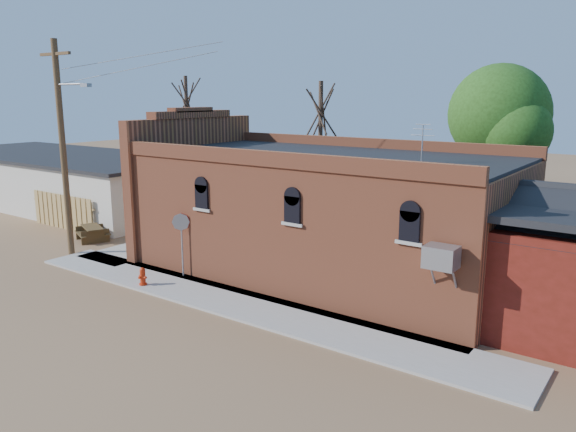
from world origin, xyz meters
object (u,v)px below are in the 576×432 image
Objects in this scene: trash_barrel at (180,237)px; picnic_table at (92,231)px; stop_sign at (181,228)px; utility_pole at (63,144)px; fire_hydrant at (143,276)px; brick_bar at (317,212)px.

trash_barrel reaches higher than picnic_table.
stop_sign is 7.83m from picnic_table.
utility_pole is at bearing 168.95° from stop_sign.
fire_hydrant is at bearing -121.58° from stop_sign.
utility_pole is 13.90× the size of fire_hydrant.
brick_bar is at bearing 34.74° from picnic_table.
brick_bar is 5.16m from stop_sign.
brick_bar is 11.53m from picnic_table.
fire_hydrant is 0.27× the size of stop_sign.
fire_hydrant is 7.73m from picnic_table.
trash_barrel is (-6.94, -0.65, -1.88)m from brick_bar.
brick_bar is 25.33× the size of fire_hydrant.
utility_pole reaches higher than fire_hydrant.
utility_pole reaches higher than brick_bar.
utility_pole is at bearing -127.98° from trash_barrel.
trash_barrel is (-2.94, 4.62, 0.06)m from fire_hydrant.
brick_bar is 8.17× the size of picnic_table.
trash_barrel is at bearing 121.24° from stop_sign.
fire_hydrant is at bearing 0.45° from picnic_table.
utility_pole is 4.95m from picnic_table.
stop_sign is at bearing -42.18° from trash_barrel.
fire_hydrant is (-4.01, -5.27, -1.94)m from brick_bar.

